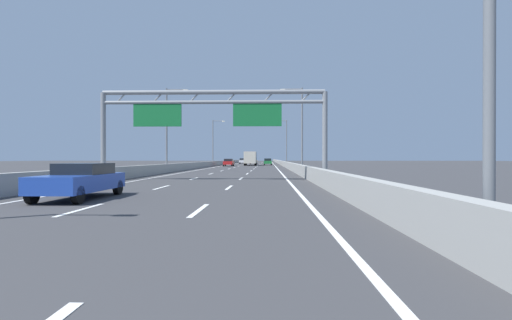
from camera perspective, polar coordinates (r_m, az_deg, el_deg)
ground_plane at (r=99.23m, az=-0.46°, el=-0.62°), size 260.00×260.00×0.00m
lane_dash_left_1 at (r=13.05m, az=-24.16°, el=-6.63°), size 0.16×3.00×0.01m
lane_dash_left_2 at (r=21.47m, az=-13.57°, el=-3.90°), size 0.16×3.00×0.01m
lane_dash_left_3 at (r=30.22m, az=-9.04°, el=-2.68°), size 0.16×3.00×0.01m
lane_dash_left_4 at (r=39.09m, az=-6.56°, el=-2.01°), size 0.16×3.00×0.01m
lane_dash_left_5 at (r=48.01m, az=-5.00°, el=-1.58°), size 0.16×3.00×0.01m
lane_dash_left_6 at (r=56.95m, az=-3.94°, el=-1.29°), size 0.16×3.00×0.01m
lane_dash_left_7 at (r=65.91m, az=-3.16°, el=-1.07°), size 0.16×3.00×0.01m
lane_dash_left_8 at (r=74.88m, az=-2.56°, el=-0.91°), size 0.16×3.00×0.01m
lane_dash_left_9 at (r=83.85m, az=-2.10°, el=-0.78°), size 0.16×3.00×0.01m
lane_dash_left_10 at (r=92.83m, az=-1.72°, el=-0.68°), size 0.16×3.00×0.01m
lane_dash_left_11 at (r=101.82m, az=-1.41°, el=-0.59°), size 0.16×3.00×0.01m
lane_dash_left_12 at (r=110.80m, az=-1.15°, el=-0.52°), size 0.16×3.00×0.01m
lane_dash_left_13 at (r=119.79m, az=-0.93°, el=-0.46°), size 0.16×3.00×0.01m
lane_dash_left_14 at (r=128.78m, az=-0.74°, el=-0.41°), size 0.16×3.00×0.01m
lane_dash_left_15 at (r=137.77m, az=-0.58°, el=-0.36°), size 0.16×3.00×0.01m
lane_dash_left_16 at (r=146.76m, az=-0.44°, el=-0.32°), size 0.16×3.00×0.01m
lane_dash_left_17 at (r=155.76m, az=-0.31°, el=-0.29°), size 0.16×3.00×0.01m
lane_dash_right_1 at (r=11.93m, az=-8.28°, el=-7.26°), size 0.16×3.00×0.01m
lane_dash_right_2 at (r=20.81m, az=-3.94°, el=-4.03°), size 0.16×3.00×0.01m
lane_dash_right_3 at (r=29.76m, az=-2.21°, el=-2.73°), size 0.16×3.00×0.01m
lane_dash_right_4 at (r=38.73m, az=-1.28°, el=-2.03°), size 0.16×3.00×0.01m
lane_dash_right_5 at (r=47.72m, az=-0.71°, el=-1.59°), size 0.16×3.00×0.01m
lane_dash_right_6 at (r=56.71m, az=-0.31°, el=-1.29°), size 0.16×3.00×0.01m
lane_dash_right_7 at (r=65.70m, az=-0.03°, el=-1.08°), size 0.16×3.00×0.01m
lane_dash_right_8 at (r=74.69m, az=0.19°, el=-0.91°), size 0.16×3.00×0.01m
lane_dash_right_9 at (r=83.69m, az=0.36°, el=-0.78°), size 0.16×3.00×0.01m
lane_dash_right_10 at (r=92.68m, az=0.50°, el=-0.68°), size 0.16×3.00×0.01m
lane_dash_right_11 at (r=101.68m, az=0.61°, el=-0.59°), size 0.16×3.00×0.01m
lane_dash_right_12 at (r=110.68m, az=0.71°, el=-0.52°), size 0.16×3.00×0.01m
lane_dash_right_13 at (r=119.67m, az=0.79°, el=-0.46°), size 0.16×3.00×0.01m
lane_dash_right_14 at (r=128.67m, az=0.86°, el=-0.41°), size 0.16×3.00×0.01m
lane_dash_right_15 at (r=137.67m, az=0.92°, el=-0.36°), size 0.16×3.00×0.01m
lane_dash_right_16 at (r=146.67m, az=0.97°, el=-0.32°), size 0.16×3.00×0.01m
lane_dash_right_17 at (r=155.67m, az=1.02°, el=-0.29°), size 0.16×3.00×0.01m
edge_line_left at (r=87.64m, az=-4.19°, el=-0.74°), size 0.16×176.00×0.01m
edge_line_right at (r=87.17m, az=2.69°, el=-0.74°), size 0.16×176.00×0.01m
barrier_left at (r=109.68m, az=-3.86°, el=-0.28°), size 0.45×220.00×0.95m
barrier_right at (r=109.19m, az=3.37°, el=-0.29°), size 0.45×220.00×0.95m
sign_gantry at (r=27.81m, az=-6.48°, el=6.96°), size 16.01×0.36×6.36m
streetlamp_left_mid at (r=45.74m, az=-12.63°, el=5.08°), size 2.58×0.28×9.50m
streetlamp_right_mid at (r=44.46m, az=6.44°, el=5.22°), size 2.58×0.28×9.50m
streetlamp_left_far at (r=82.28m, az=-6.15°, el=2.95°), size 2.58×0.28×9.50m
streetlamp_right_far at (r=81.57m, az=4.31°, el=2.98°), size 2.58×0.28×9.50m
red_car at (r=75.99m, az=-4.02°, el=-0.33°), size 1.79×4.41×1.43m
green_car at (r=87.16m, az=1.73°, el=-0.25°), size 1.73×4.17×1.48m
blue_car at (r=16.59m, az=-24.19°, el=-2.67°), size 1.82×4.62×1.37m
white_car at (r=111.92m, az=-1.94°, el=-0.12°), size 1.90×4.65×1.50m
orange_car at (r=98.20m, az=-0.36°, el=-0.19°), size 1.80×4.29×1.48m
box_truck at (r=82.08m, az=-0.81°, el=0.32°), size 2.41×8.06×2.88m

